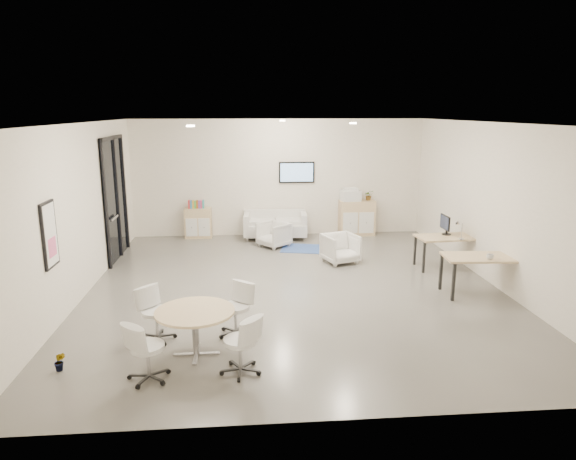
# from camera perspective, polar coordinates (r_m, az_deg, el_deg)

# --- Properties ---
(room_shell) EXTENTS (9.60, 10.60, 4.80)m
(room_shell) POSITION_cam_1_polar(r_m,az_deg,el_deg) (9.82, 0.71, 2.45)
(room_shell) COLOR #5E5B55
(room_shell) RESTS_ON ground
(glass_door) EXTENTS (0.09, 1.90, 2.85)m
(glass_door) POSITION_cam_1_polar(r_m,az_deg,el_deg) (12.63, -18.66, 3.72)
(glass_door) COLOR black
(glass_door) RESTS_ON room_shell
(artwork) EXTENTS (0.05, 0.54, 1.04)m
(artwork) POSITION_cam_1_polar(r_m,az_deg,el_deg) (8.76, -24.97, -0.50)
(artwork) COLOR black
(artwork) RESTS_ON room_shell
(wall_tv) EXTENTS (0.98, 0.06, 0.58)m
(wall_tv) POSITION_cam_1_polar(r_m,az_deg,el_deg) (14.24, 0.97, 6.42)
(wall_tv) COLOR black
(wall_tv) RESTS_ON room_shell
(ceiling_spots) EXTENTS (3.14, 4.14, 0.03)m
(ceiling_spots) POSITION_cam_1_polar(r_m,az_deg,el_deg) (10.47, -0.83, 11.82)
(ceiling_spots) COLOR #FFEAC6
(ceiling_spots) RESTS_ON room_shell
(sideboard_left) EXTENTS (0.73, 0.38, 0.82)m
(sideboard_left) POSITION_cam_1_polar(r_m,az_deg,el_deg) (14.27, -9.94, 0.77)
(sideboard_left) COLOR tan
(sideboard_left) RESTS_ON room_shell
(sideboard_right) EXTENTS (0.98, 0.47, 0.98)m
(sideboard_right) POSITION_cam_1_polar(r_m,az_deg,el_deg) (14.49, 7.64, 1.36)
(sideboard_right) COLOR tan
(sideboard_right) RESTS_ON room_shell
(books) EXTENTS (0.43, 0.14, 0.22)m
(books) POSITION_cam_1_polar(r_m,az_deg,el_deg) (14.18, -10.17, 2.83)
(books) COLOR red
(books) RESTS_ON sideboard_left
(printer) EXTENTS (0.55, 0.48, 0.36)m
(printer) POSITION_cam_1_polar(r_m,az_deg,el_deg) (14.33, 6.96, 3.92)
(printer) COLOR white
(printer) RESTS_ON sideboard_right
(loveseat) EXTENTS (1.74, 0.94, 0.64)m
(loveseat) POSITION_cam_1_polar(r_m,az_deg,el_deg) (14.04, -1.44, 0.50)
(loveseat) COLOR beige
(loveseat) RESTS_ON room_shell
(blue_rug) EXTENTS (1.49, 1.16, 0.01)m
(blue_rug) POSITION_cam_1_polar(r_m,az_deg,el_deg) (13.00, 2.24, -2.08)
(blue_rug) COLOR navy
(blue_rug) RESTS_ON room_shell
(armchair_left) EXTENTS (0.92, 0.92, 0.70)m
(armchair_left) POSITION_cam_1_polar(r_m,az_deg,el_deg) (13.14, -1.58, -0.37)
(armchair_left) COLOR beige
(armchair_left) RESTS_ON room_shell
(armchair_right) EXTENTS (0.89, 0.86, 0.73)m
(armchair_right) POSITION_cam_1_polar(r_m,az_deg,el_deg) (11.82, 5.86, -1.90)
(armchair_right) COLOR beige
(armchair_right) RESTS_ON room_shell
(desk_rear) EXTENTS (1.44, 0.80, 0.73)m
(desk_rear) POSITION_cam_1_polar(r_m,az_deg,el_deg) (11.83, 17.43, -1.01)
(desk_rear) COLOR tan
(desk_rear) RESTS_ON room_shell
(desk_front) EXTENTS (1.49, 0.82, 0.75)m
(desk_front) POSITION_cam_1_polar(r_m,az_deg,el_deg) (10.36, 20.80, -3.14)
(desk_front) COLOR tan
(desk_front) RESTS_ON room_shell
(monitor) EXTENTS (0.20, 0.50, 0.44)m
(monitor) POSITION_cam_1_polar(r_m,az_deg,el_deg) (11.88, 17.08, 0.61)
(monitor) COLOR black
(monitor) RESTS_ON desk_rear
(round_table) EXTENTS (1.12, 1.12, 0.68)m
(round_table) POSITION_cam_1_polar(r_m,az_deg,el_deg) (7.45, -10.30, -9.39)
(round_table) COLOR tan
(round_table) RESTS_ON room_shell
(meeting_chairs) EXTENTS (2.09, 2.09, 0.82)m
(meeting_chairs) POSITION_cam_1_polar(r_m,az_deg,el_deg) (7.53, -10.24, -10.71)
(meeting_chairs) COLOR white
(meeting_chairs) RESTS_ON room_shell
(plant_cabinet) EXTENTS (0.25, 0.28, 0.22)m
(plant_cabinet) POSITION_cam_1_polar(r_m,az_deg,el_deg) (14.47, 8.97, 3.71)
(plant_cabinet) COLOR #3F7F3F
(plant_cabinet) RESTS_ON sideboard_right
(plant_floor) EXTENTS (0.15, 0.27, 0.12)m
(plant_floor) POSITION_cam_1_polar(r_m,az_deg,el_deg) (7.78, -23.97, -13.71)
(plant_floor) COLOR #3F7F3F
(plant_floor) RESTS_ON room_shell
(cup) EXTENTS (0.13, 0.10, 0.13)m
(cup) POSITION_cam_1_polar(r_m,az_deg,el_deg) (10.14, 21.54, -2.72)
(cup) COLOR white
(cup) RESTS_ON desk_front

